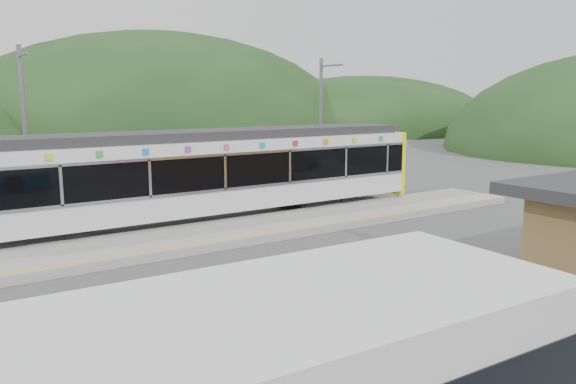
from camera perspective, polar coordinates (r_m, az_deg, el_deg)
ground at (r=18.76m, az=1.94°, el=-6.11°), size 120.00×120.00×0.00m
hills at (r=26.53m, az=6.17°, el=-1.45°), size 146.00×149.00×26.00m
platform at (r=21.41m, az=-3.22°, el=-3.70°), size 26.00×3.20×0.30m
yellow_line at (r=20.29m, az=-1.35°, el=-4.00°), size 26.00×0.10×0.01m
train at (r=22.89m, az=-9.20°, el=1.94°), size 20.44×3.01×3.74m
catenary_mast_west at (r=23.53m, az=-25.10°, el=5.24°), size 0.18×1.80×7.00m
catenary_mast_east at (r=29.13m, az=3.38°, el=6.83°), size 0.18×1.80×7.00m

